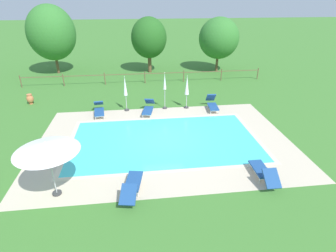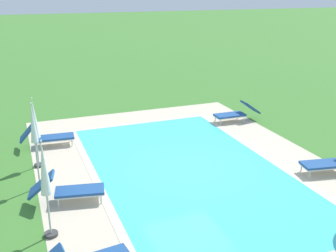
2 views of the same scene
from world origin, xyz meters
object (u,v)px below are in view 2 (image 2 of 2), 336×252
object	(u,v)px
patio_umbrella_closed_row_mid_west	(34,122)
sun_lounger_north_near_steps	(69,189)
sun_lounger_south_near_corner	(48,136)
sun_lounger_north_mid	(332,162)
patio_umbrella_closed_row_centre	(34,135)
patio_umbrella_closed_row_west	(45,176)
sun_lounger_north_end	(236,113)

from	to	relation	value
patio_umbrella_closed_row_mid_west	sun_lounger_north_near_steps	bearing A→B (deg)	-167.45
sun_lounger_south_near_corner	patio_umbrella_closed_row_mid_west	xyz separation A→B (m)	(-1.71, 0.46, 1.11)
sun_lounger_north_mid	patio_umbrella_closed_row_centre	world-z (taller)	patio_umbrella_closed_row_centre
sun_lounger_north_mid	patio_umbrella_closed_row_west	bearing A→B (deg)	92.47
sun_lounger_north_near_steps	sun_lounger_north_mid	world-z (taller)	sun_lounger_north_near_steps
patio_umbrella_closed_row_centre	sun_lounger_north_near_steps	bearing A→B (deg)	-149.88
patio_umbrella_closed_row_west	sun_lounger_south_near_corner	bearing A→B (deg)	-4.94
sun_lounger_north_near_steps	patio_umbrella_closed_row_west	world-z (taller)	patio_umbrella_closed_row_west
sun_lounger_north_mid	patio_umbrella_closed_row_mid_west	bearing A→B (deg)	66.11
patio_umbrella_closed_row_centre	sun_lounger_north_mid	bearing A→B (deg)	-104.77
patio_umbrella_closed_row_mid_west	sun_lounger_north_mid	bearing A→B (deg)	-113.89
sun_lounger_north_end	patio_umbrella_closed_row_west	distance (m)	10.25
sun_lounger_north_end	sun_lounger_south_near_corner	distance (m)	7.80
sun_lounger_north_mid	patio_umbrella_closed_row_west	distance (m)	8.59
patio_umbrella_closed_row_centre	patio_umbrella_closed_row_mid_west	bearing A→B (deg)	-3.33
sun_lounger_north_end	patio_umbrella_closed_row_west	size ratio (longest dim) A/B	0.84
sun_lounger_north_near_steps	sun_lounger_south_near_corner	bearing A→B (deg)	1.71
patio_umbrella_closed_row_west	sun_lounger_north_mid	bearing A→B (deg)	-87.53
sun_lounger_south_near_corner	patio_umbrella_closed_row_west	world-z (taller)	patio_umbrella_closed_row_west
sun_lounger_north_near_steps	patio_umbrella_closed_row_centre	world-z (taller)	patio_umbrella_closed_row_centre
sun_lounger_south_near_corner	patio_umbrella_closed_row_mid_west	distance (m)	2.09
patio_umbrella_closed_row_mid_west	patio_umbrella_closed_row_centre	bearing A→B (deg)	176.67
sun_lounger_south_near_corner	patio_umbrella_closed_row_centre	size ratio (longest dim) A/B	0.76
sun_lounger_south_near_corner	patio_umbrella_closed_row_centre	bearing A→B (deg)	170.26
sun_lounger_north_end	patio_umbrella_closed_row_mid_west	bearing A→B (deg)	102.18
sun_lounger_north_near_steps	sun_lounger_north_end	bearing A→B (deg)	-59.87
sun_lounger_north_mid	sun_lounger_north_end	world-z (taller)	sun_lounger_north_end
sun_lounger_north_end	sun_lounger_north_near_steps	bearing A→B (deg)	120.13
sun_lounger_north_end	sun_lounger_south_near_corner	xyz separation A→B (m)	(-0.07, 7.80, 0.02)
sun_lounger_north_mid	patio_umbrella_closed_row_mid_west	size ratio (longest dim) A/B	0.93
sun_lounger_north_mid	patio_umbrella_closed_row_west	size ratio (longest dim) A/B	0.89
patio_umbrella_closed_row_mid_west	sun_lounger_north_end	bearing A→B (deg)	-77.82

